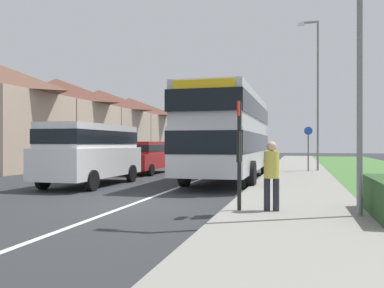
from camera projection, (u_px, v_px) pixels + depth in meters
The scene contains 12 objects.
ground_plane at pixel (133, 204), 10.95m from camera, with size 120.00×120.00×0.00m, color #2D3033.
lane_marking_centre at pixel (202, 179), 18.69m from camera, with size 0.14×60.00×0.01m, color silver.
pavement_near_side at pixel (296, 184), 15.69m from camera, with size 3.20×68.00×0.12m, color gray.
double_decker_bus at pixel (230, 131), 17.81m from camera, with size 2.80×10.36×3.70m.
parked_van_white at pixel (91, 150), 15.74m from camera, with size 2.11×5.42×2.34m.
parked_car_red at pixel (145, 156), 21.74m from camera, with size 1.91×4.59×1.71m.
pedestrian_at_stop at pixel (272, 173), 9.11m from camera, with size 0.34×0.34×1.67m.
bus_stop_sign at pixel (239, 147), 9.18m from camera, with size 0.09×0.52×2.60m.
cycle_route_sign at pixel (308, 147), 22.08m from camera, with size 0.44×0.08×2.52m.
street_lamp_near at pixel (355, 5), 8.49m from camera, with size 1.14×0.20×7.88m.
street_lamp_mid at pixel (316, 87), 22.61m from camera, with size 1.14×0.20×8.40m.
house_terrace_far_side at pixel (80, 124), 34.32m from camera, with size 7.58×27.56×6.55m.
Camera 1 is at (4.30, -10.19, 1.63)m, focal length 38.24 mm.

